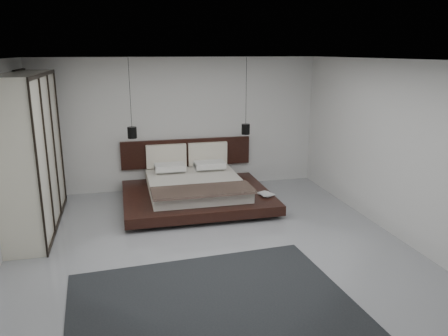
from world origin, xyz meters
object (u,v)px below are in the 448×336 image
object	(u,v)px
wardrobe	(31,153)
rug	(211,303)
pendant_right	(246,129)
pendant_left	(132,132)
bed	(195,189)
lattice_screen	(27,140)

from	to	relation	value
wardrobe	rug	size ratio (longest dim) A/B	0.79
pendant_right	rug	xyz separation A→B (m)	(-1.59, -4.04, -1.35)
pendant_left	rug	xyz separation A→B (m)	(0.71, -4.04, -1.38)
wardrobe	rug	distance (m)	4.07
pendant_right	rug	distance (m)	4.55
bed	wardrobe	xyz separation A→B (m)	(-2.82, -0.55, 1.00)
rug	pendant_right	bearing A→B (deg)	68.46
pendant_right	wardrobe	size ratio (longest dim) A/B	0.59
bed	rug	distance (m)	3.63
wardrobe	pendant_left	bearing A→B (deg)	30.65
lattice_screen	pendant_left	bearing A→B (deg)	-2.96
rug	pendant_left	bearing A→B (deg)	99.92
bed	pendant_left	xyz separation A→B (m)	(-1.15, 0.44, 1.10)
lattice_screen	rug	bearing A→B (deg)	-57.55
bed	pendant_right	world-z (taller)	pendant_right
wardrobe	bed	bearing A→B (deg)	10.99
bed	rug	world-z (taller)	bed
pendant_right	rug	size ratio (longest dim) A/B	0.47
bed	pendant_right	distance (m)	1.63
bed	wardrobe	distance (m)	3.05
lattice_screen	pendant_left	size ratio (longest dim) A/B	1.70
pendant_right	wardrobe	world-z (taller)	pendant_right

